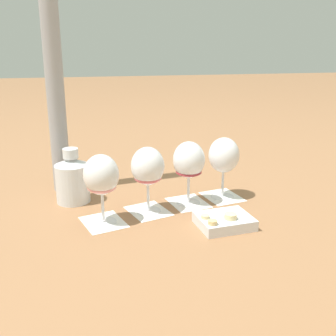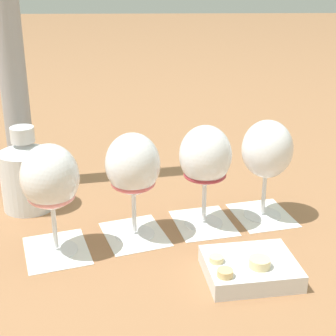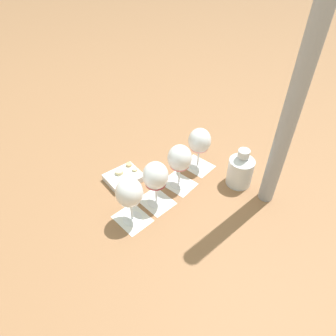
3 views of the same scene
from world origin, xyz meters
The scene contains 12 objects.
ground_plane centered at (0.00, 0.00, 0.00)m, with size 8.00×8.00×0.00m, color #936642.
tasting_card_0 centered at (-0.18, -0.06, 0.00)m, with size 0.13×0.14×0.00m.
tasting_card_1 centered at (-0.06, -0.01, 0.00)m, with size 0.13×0.14×0.00m.
tasting_card_2 centered at (0.07, 0.03, 0.00)m, with size 0.12×0.14×0.00m.
tasting_card_3 centered at (0.18, 0.05, 0.00)m, with size 0.12×0.14×0.00m.
wine_glass_0 centered at (-0.18, -0.06, 0.12)m, with size 0.09×0.09×0.18m.
wine_glass_1 centered at (-0.06, -0.01, 0.12)m, with size 0.09×0.09×0.18m.
wine_glass_2 centered at (0.07, 0.03, 0.12)m, with size 0.09×0.09×0.18m.
wine_glass_3 centered at (0.18, 0.05, 0.12)m, with size 0.09×0.09×0.18m.
ceramic_vase centered at (-0.26, 0.10, 0.07)m, with size 0.10×0.10×0.16m.
snack_dish centered at (0.12, -0.14, 0.01)m, with size 0.14×0.12×0.04m.
umbrella_pole centered at (-0.29, 0.21, 0.43)m, with size 0.05×0.05×0.87m.
Camera 3 is at (0.41, 0.68, 0.81)m, focal length 32.00 mm.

